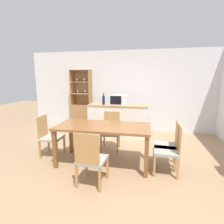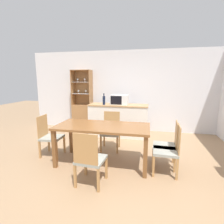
% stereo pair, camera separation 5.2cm
% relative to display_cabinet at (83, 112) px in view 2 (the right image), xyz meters
% --- Properties ---
extents(ground_plane, '(18.00, 18.00, 0.00)m').
position_rel_display_cabinet_xyz_m(ground_plane, '(1.64, -2.43, -0.58)').
color(ground_plane, '#A37F5B').
extents(wall_back, '(6.80, 0.06, 2.55)m').
position_rel_display_cabinet_xyz_m(wall_back, '(1.64, 0.20, 0.70)').
color(wall_back, silver).
rests_on(wall_back, ground_plane).
extents(kitchen_counter, '(1.71, 0.59, 0.94)m').
position_rel_display_cabinet_xyz_m(kitchen_counter, '(1.31, -0.51, -0.11)').
color(kitchen_counter, white).
rests_on(kitchen_counter, ground_plane).
extents(display_cabinet, '(0.64, 0.35, 1.95)m').
position_rel_display_cabinet_xyz_m(display_cabinet, '(0.00, 0.00, 0.00)').
color(display_cabinet, '#A37042').
rests_on(display_cabinet, ground_plane).
extents(dining_table, '(1.79, 0.84, 0.78)m').
position_rel_display_cabinet_xyz_m(dining_table, '(1.31, -2.30, 0.11)').
color(dining_table, brown).
rests_on(dining_table, ground_plane).
extents(dining_chair_side_left_far, '(0.44, 0.44, 0.89)m').
position_rel_display_cabinet_xyz_m(dining_chair_side_left_far, '(0.09, -2.17, -0.15)').
color(dining_chair_side_left_far, '#999E93').
rests_on(dining_chair_side_left_far, ground_plane).
extents(dining_chair_side_right_far, '(0.44, 0.44, 0.89)m').
position_rel_display_cabinet_xyz_m(dining_chair_side_right_far, '(2.54, -2.17, -0.15)').
color(dining_chair_side_right_far, '#999E93').
rests_on(dining_chair_side_right_far, ground_plane).
extents(dining_chair_head_far, '(0.44, 0.44, 0.89)m').
position_rel_display_cabinet_xyz_m(dining_chair_head_far, '(1.31, -1.55, -0.15)').
color(dining_chair_head_far, '#999E93').
rests_on(dining_chair_head_far, ground_plane).
extents(dining_chair_head_near, '(0.45, 0.45, 0.89)m').
position_rel_display_cabinet_xyz_m(dining_chair_head_near, '(1.31, -3.05, -0.15)').
color(dining_chair_head_near, '#999E93').
rests_on(dining_chair_head_near, ground_plane).
extents(dining_chair_side_right_near, '(0.44, 0.44, 0.89)m').
position_rel_display_cabinet_xyz_m(dining_chair_side_right_near, '(2.54, -2.42, -0.15)').
color(dining_chair_side_right_near, '#999E93').
rests_on(dining_chair_side_right_near, ground_plane).
extents(microwave, '(0.49, 0.33, 0.28)m').
position_rel_display_cabinet_xyz_m(microwave, '(1.34, -0.51, 0.50)').
color(microwave, silver).
rests_on(microwave, kitchen_counter).
extents(wine_bottle, '(0.07, 0.07, 0.32)m').
position_rel_display_cabinet_xyz_m(wine_bottle, '(0.91, -0.65, 0.49)').
color(wine_bottle, '#141E38').
rests_on(wine_bottle, kitchen_counter).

